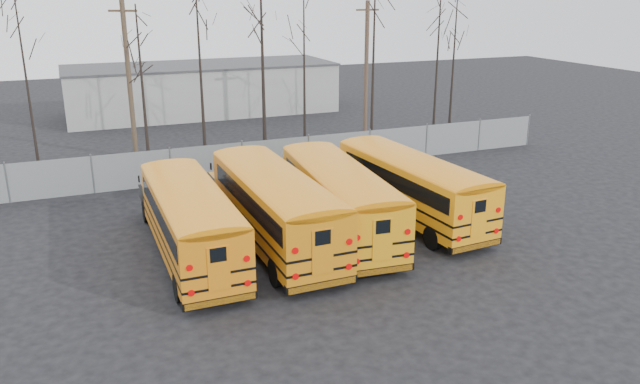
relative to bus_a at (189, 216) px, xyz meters
name	(u,v)px	position (x,y,z in m)	size (l,w,h in m)	color
ground	(324,256)	(4.92, -1.85, -1.78)	(120.00, 120.00, 0.00)	black
fence	(243,160)	(4.92, 10.15, -0.78)	(40.00, 0.04, 2.00)	gray
distant_building	(202,89)	(6.92, 30.15, 0.22)	(22.00, 8.00, 4.00)	#A7A8A3
bus_a	(189,216)	(0.00, 0.00, 0.00)	(2.51, 10.87, 3.04)	black
bus_b	(273,202)	(3.44, 0.08, 0.11)	(2.83, 11.60, 3.23)	black
bus_c	(337,194)	(6.36, 0.18, 0.06)	(3.53, 11.38, 3.14)	black
bus_d	(409,181)	(10.14, 0.69, 0.02)	(3.31, 11.11, 3.07)	black
utility_pole_left	(129,80)	(-0.24, 16.55, 3.14)	(1.60, 0.82, 9.57)	brown
utility_pole_right	(366,68)	(15.87, 16.83, 3.06)	(1.68, 0.29, 9.42)	brown
tree_2	(27,82)	(-5.81, 15.10, 3.49)	(0.26, 0.26, 10.54)	black
tree_3	(143,94)	(0.00, 12.04, 2.93)	(0.26, 0.26, 9.42)	black
tree_4	(201,84)	(3.33, 12.65, 3.23)	(0.26, 0.26, 10.01)	black
tree_5	(262,56)	(7.77, 15.11, 4.36)	(0.26, 0.26, 12.27)	black
tree_6	(304,67)	(10.73, 15.56, 3.53)	(0.26, 0.26, 10.61)	black
tree_7	(374,53)	(14.34, 12.78, 4.55)	(0.26, 0.26, 12.66)	black
tree_8	(438,52)	(20.00, 14.24, 4.25)	(0.26, 0.26, 12.05)	black
tree_9	(453,62)	(22.55, 16.06, 3.33)	(0.26, 0.26, 10.22)	black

